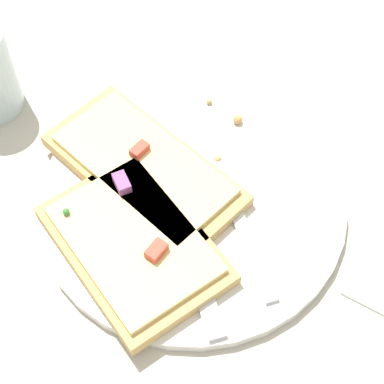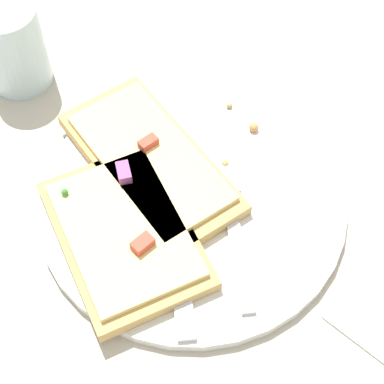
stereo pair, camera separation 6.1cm
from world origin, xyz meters
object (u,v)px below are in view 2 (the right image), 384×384
object	(u,v)px
knife	(178,256)
pizza_slice_corner	(125,233)
plate	(192,201)
fork	(229,205)
drinking_glass	(15,45)
pizza_slice_main	(149,162)

from	to	relation	value
knife	pizza_slice_corner	size ratio (longest dim) A/B	0.77
plate	fork	xyz separation A→B (m)	(0.02, -0.03, 0.01)
fork	drinking_glass	world-z (taller)	drinking_glass
plate	pizza_slice_corner	world-z (taller)	pizza_slice_corner
plate	knife	world-z (taller)	knife
pizza_slice_corner	drinking_glass	xyz separation A→B (m)	(0.08, 0.24, 0.03)
pizza_slice_corner	drinking_glass	world-z (taller)	drinking_glass
pizza_slice_main	pizza_slice_corner	size ratio (longest dim) A/B	1.09
drinking_glass	plate	bearing A→B (deg)	-90.57
fork	pizza_slice_corner	bearing A→B (deg)	103.00
knife	pizza_slice_corner	distance (m)	0.05
plate	pizza_slice_corner	xyz separation A→B (m)	(-0.07, 0.02, 0.02)
fork	pizza_slice_main	world-z (taller)	pizza_slice_main
fork	pizza_slice_corner	xyz separation A→B (m)	(-0.09, 0.05, 0.01)
pizza_slice_main	drinking_glass	world-z (taller)	drinking_glass
plate	knife	xyz separation A→B (m)	(-0.06, -0.03, 0.01)
knife	pizza_slice_corner	bearing A→B (deg)	61.44
plate	pizza_slice_main	distance (m)	0.06
fork	pizza_slice_main	xyz separation A→B (m)	(-0.02, 0.09, 0.01)
plate	knife	bearing A→B (deg)	-149.93
plate	pizza_slice_main	xyz separation A→B (m)	(-0.00, 0.05, 0.02)
drinking_glass	fork	bearing A→B (deg)	-87.27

